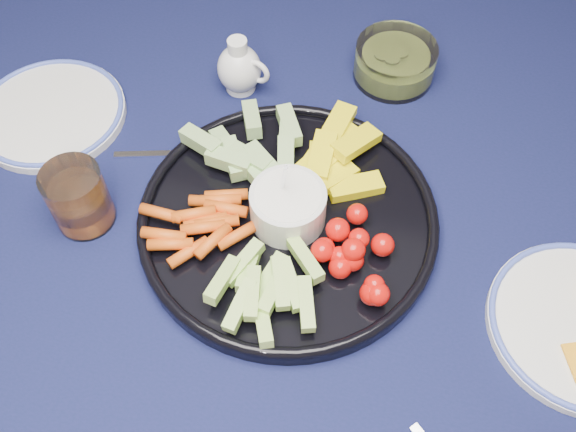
% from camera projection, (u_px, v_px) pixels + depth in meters
% --- Properties ---
extents(dining_table, '(1.67, 1.07, 0.75)m').
position_uv_depth(dining_table, '(229.00, 195.00, 1.01)').
color(dining_table, '#4C2A19').
rests_on(dining_table, ground).
extents(crudite_platter, '(0.40, 0.40, 0.13)m').
position_uv_depth(crudite_platter, '(287.00, 214.00, 0.85)').
color(crudite_platter, black).
rests_on(crudite_platter, dining_table).
extents(creamer_pitcher, '(0.09, 0.07, 0.09)m').
position_uv_depth(creamer_pitcher, '(240.00, 68.00, 0.98)').
color(creamer_pitcher, white).
rests_on(creamer_pitcher, dining_table).
extents(pickle_bowl, '(0.13, 0.13, 0.06)m').
position_uv_depth(pickle_bowl, '(395.00, 63.00, 1.01)').
color(pickle_bowl, white).
rests_on(pickle_bowl, dining_table).
extents(juice_tumbler, '(0.08, 0.08, 0.09)m').
position_uv_depth(juice_tumbler, '(80.00, 200.00, 0.84)').
color(juice_tumbler, white).
rests_on(juice_tumbler, dining_table).
extents(fork_left, '(0.16, 0.06, 0.00)m').
position_uv_depth(fork_left, '(181.00, 154.00, 0.94)').
color(fork_left, silver).
rests_on(fork_left, dining_table).
extents(side_plate_extra, '(0.22, 0.22, 0.02)m').
position_uv_depth(side_plate_extra, '(51.00, 113.00, 0.97)').
color(side_plate_extra, white).
rests_on(side_plate_extra, dining_table).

